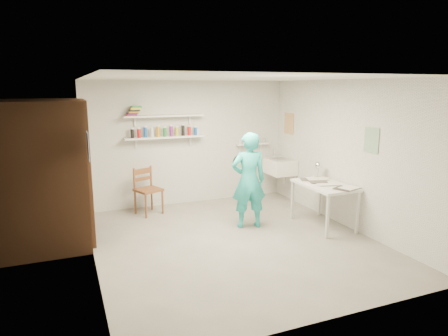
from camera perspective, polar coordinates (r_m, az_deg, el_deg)
name	(u,v)px	position (r m, az deg, el deg)	size (l,w,h in m)	color
floor	(234,242)	(6.11, 1.44, -10.49)	(4.00, 4.50, 0.02)	slate
ceiling	(235,77)	(5.67, 1.56, 12.82)	(4.00, 4.50, 0.02)	silver
wall_back	(188,143)	(7.86, -5.12, 3.59)	(4.00, 0.02, 2.40)	silver
wall_front	(331,205)	(3.86, 15.08, -5.16)	(4.00, 0.02, 2.40)	silver
wall_left	(88,174)	(5.31, -18.81, -0.85)	(0.02, 4.50, 2.40)	silver
wall_right	(347,154)	(6.82, 17.19, 1.89)	(0.02, 4.50, 2.40)	silver
doorway_recess	(86,173)	(6.38, -19.11, -0.70)	(0.02, 0.90, 2.00)	black
corridor_box	(34,174)	(6.38, -25.51, -0.75)	(1.40, 1.50, 2.10)	brown
door_lintel	(82,103)	(6.25, -19.57, 8.76)	(0.06, 1.05, 0.10)	brown
door_jamb_near	(90,180)	(5.89, -18.64, -1.65)	(0.06, 0.10, 2.00)	brown
door_jamb_far	(85,167)	(6.87, -19.19, 0.13)	(0.06, 0.10, 2.00)	brown
shelf_lower	(165,137)	(7.59, -8.47, 4.37)	(1.50, 0.22, 0.03)	white
shelf_upper	(164,116)	(7.55, -8.56, 7.38)	(1.50, 0.22, 0.03)	white
ledge_shelf	(252,144)	(8.29, 4.05, 3.46)	(0.70, 0.14, 0.03)	white
poster_left	(88,146)	(5.30, -18.85, 2.97)	(0.01, 0.28, 0.36)	#334C7F
poster_right_a	(289,124)	(8.22, 9.26, 6.29)	(0.01, 0.34, 0.42)	#995933
poster_right_b	(371,140)	(6.35, 20.32, 3.74)	(0.01, 0.30, 0.38)	#3F724C
belfast_sink	(280,166)	(8.13, 8.00, 0.22)	(0.48, 0.60, 0.30)	white
man	(249,180)	(6.49, 3.54, -1.78)	(0.58, 0.38, 1.58)	#26BEBB
wall_clock	(241,162)	(6.62, 2.48, 0.81)	(0.28, 0.28, 0.04)	tan
wooden_chair	(148,190)	(7.35, -10.74, -3.09)	(0.42, 0.40, 0.90)	brown
work_table	(323,205)	(6.83, 14.01, -5.17)	(0.65, 1.08, 0.72)	silver
desk_lamp	(319,165)	(7.13, 13.37, 0.38)	(0.14, 0.14, 0.14)	silver
spray_cans	(165,132)	(7.58, -8.49, 5.12)	(1.34, 0.06, 0.17)	black
book_stack	(134,111)	(7.43, -12.74, 7.92)	(0.28, 0.14, 0.17)	red
ledge_pots	(252,141)	(8.28, 4.06, 3.87)	(0.48, 0.07, 0.09)	silver
papers	(325,183)	(6.73, 14.17, -2.10)	(0.30, 0.22, 0.03)	silver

